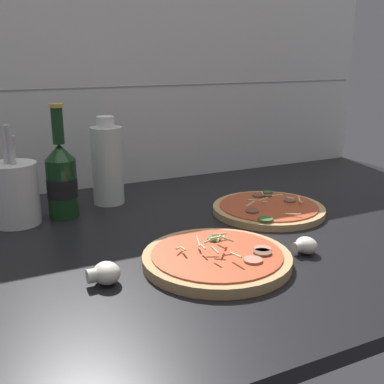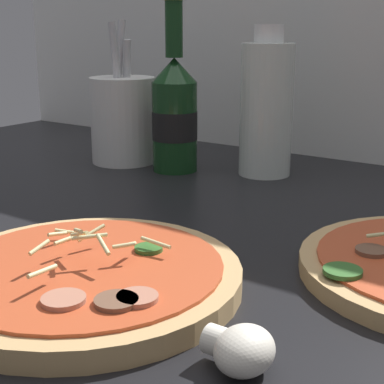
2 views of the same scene
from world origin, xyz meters
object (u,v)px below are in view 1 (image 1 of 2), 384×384
pizza_near (217,258)px  mushroom_right (305,245)px  utensil_crock (15,193)px  mushroom_left (105,273)px  beer_bottle (62,179)px  pizza_far (268,209)px  oil_bottle (107,164)px

pizza_near → mushroom_right: bearing=-10.9°
mushroom_right → utensil_crock: size_ratio=0.21×
mushroom_left → beer_bottle: bearing=88.0°
mushroom_left → mushroom_right: size_ratio=1.15×
mushroom_right → pizza_far: bearing=71.1°
beer_bottle → mushroom_left: (-1.28, -36.92, -7.16)cm
beer_bottle → mushroom_right: bearing=-49.2°
pizza_far → beer_bottle: beer_bottle is taller
mushroom_right → utensil_crock: bearing=138.0°
pizza_near → oil_bottle: oil_bottle is taller
mushroom_left → pizza_near: bearing=-4.2°
pizza_near → oil_bottle: bearing=98.2°
beer_bottle → mushroom_left: bearing=-92.0°
mushroom_right → utensil_crock: 62.59cm
pizza_far → mushroom_left: size_ratio=4.83×
pizza_far → utensil_crock: (-54.25, 18.61, 6.22)cm
pizza_far → mushroom_right: pizza_far is taller
pizza_near → pizza_far: pizza_near is taller
pizza_near → pizza_far: 31.93cm
mushroom_right → oil_bottle: bearing=116.4°
oil_bottle → utensil_crock: 23.67cm
utensil_crock → mushroom_left: bearing=-76.2°
pizza_near → beer_bottle: (-18.87, 38.40, 7.91)cm
utensil_crock → oil_bottle: bearing=14.1°
oil_bottle → pizza_near: bearing=-81.8°
utensil_crock → pizza_far: bearing=-18.9°
pizza_near → mushroom_left: bearing=175.8°
pizza_far → utensil_crock: size_ratio=1.17×
beer_bottle → utensil_crock: 10.48cm
beer_bottle → utensil_crock: bearing=-179.8°
pizza_near → mushroom_left: 20.22cm
pizza_far → oil_bottle: 40.80cm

